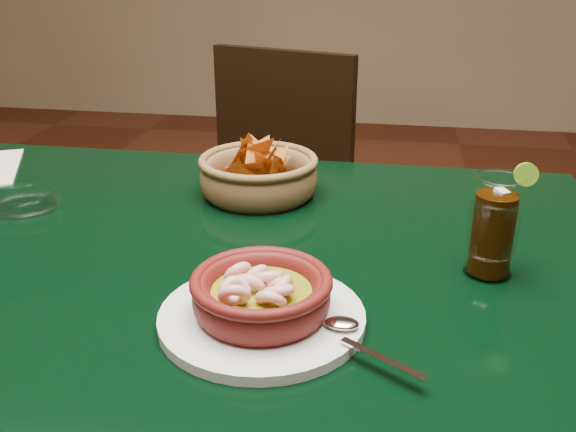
% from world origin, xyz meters
% --- Properties ---
extents(dining_table, '(1.20, 0.80, 0.75)m').
position_xyz_m(dining_table, '(0.00, 0.00, 0.65)').
color(dining_table, black).
rests_on(dining_table, ground).
extents(dining_chair, '(0.52, 0.52, 0.90)m').
position_xyz_m(dining_chair, '(-0.05, 0.70, 0.49)').
color(dining_chair, black).
rests_on(dining_chair, ground).
extents(shrimp_plate, '(0.30, 0.23, 0.08)m').
position_xyz_m(shrimp_plate, '(0.14, -0.19, 0.78)').
color(shrimp_plate, silver).
rests_on(shrimp_plate, dining_table).
extents(chip_basket, '(0.23, 0.23, 0.15)m').
position_xyz_m(chip_basket, '(0.05, 0.20, 0.79)').
color(chip_basket, olive).
rests_on(chip_basket, dining_table).
extents(guacamole_ramekin, '(0.12, 0.12, 0.04)m').
position_xyz_m(guacamole_ramekin, '(-0.01, 0.28, 0.77)').
color(guacamole_ramekin, '#4E0F0D').
rests_on(guacamole_ramekin, dining_table).
extents(cola_drink, '(0.13, 0.13, 0.15)m').
position_xyz_m(cola_drink, '(0.40, -0.02, 0.82)').
color(cola_drink, white).
rests_on(cola_drink, dining_table).
extents(glass_ashtray, '(0.12, 0.12, 0.03)m').
position_xyz_m(glass_ashtray, '(-0.31, 0.08, 0.76)').
color(glass_ashtray, white).
rests_on(glass_ashtray, dining_table).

